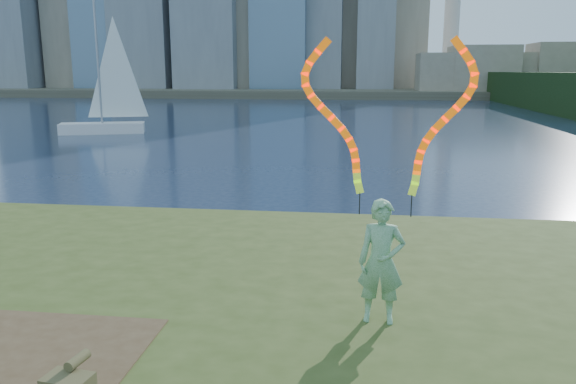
# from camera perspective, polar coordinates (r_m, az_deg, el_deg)

# --- Properties ---
(ground) EXTENTS (320.00, 320.00, 0.00)m
(ground) POSITION_cam_1_polar(r_m,az_deg,el_deg) (9.69, -5.00, -13.15)
(ground) COLOR #192640
(ground) RESTS_ON ground
(grassy_knoll) EXTENTS (20.00, 18.00, 0.80)m
(grassy_knoll) POSITION_cam_1_polar(r_m,az_deg,el_deg) (7.57, -8.94, -18.12)
(grassy_knoll) COLOR #374619
(grassy_knoll) RESTS_ON ground
(far_shore) EXTENTS (320.00, 40.00, 1.20)m
(far_shore) POSITION_cam_1_polar(r_m,az_deg,el_deg) (103.62, 6.43, 10.16)
(far_shore) COLOR #4B4637
(far_shore) RESTS_ON ground
(woman_with_ribbons) EXTENTS (2.07, 0.44, 4.07)m
(woman_with_ribbons) POSITION_cam_1_polar(r_m,az_deg,el_deg) (7.51, 9.65, -2.94)
(woman_with_ribbons) COLOR #217128
(woman_with_ribbons) RESTS_ON grassy_knoll
(sailboat) EXTENTS (5.79, 3.45, 8.81)m
(sailboat) POSITION_cam_1_polar(r_m,az_deg,el_deg) (40.07, -18.00, 7.85)
(sailboat) COLOR white
(sailboat) RESTS_ON ground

